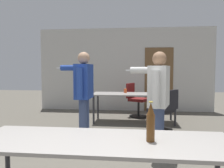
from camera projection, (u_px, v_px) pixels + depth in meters
name	position (u px, v px, depth m)	size (l,w,h in m)	color
back_wall	(126.00, 70.00, 7.16)	(5.68, 0.12, 2.69)	beige
conference_table_near	(102.00, 147.00, 1.91)	(2.28, 0.72, 0.73)	gray
conference_table_far	(134.00, 96.00, 5.58)	(2.09, 0.75, 0.73)	gray
person_near_casual	(83.00, 88.00, 4.06)	(0.77, 0.70, 1.67)	#3D4C75
person_left_plaid	(158.00, 95.00, 3.35)	(0.72, 0.82, 1.62)	#3D4C75
office_chair_side_rolled	(136.00, 101.00, 6.26)	(0.66, 0.63, 0.95)	black
office_chair_near_pushed	(164.00, 112.00, 4.75)	(0.69, 0.68, 0.92)	black
beer_bottle	(151.00, 123.00, 1.85)	(0.07, 0.07, 0.34)	#563314
drink_cup	(125.00, 91.00, 5.75)	(0.08, 0.08, 0.11)	#E05123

